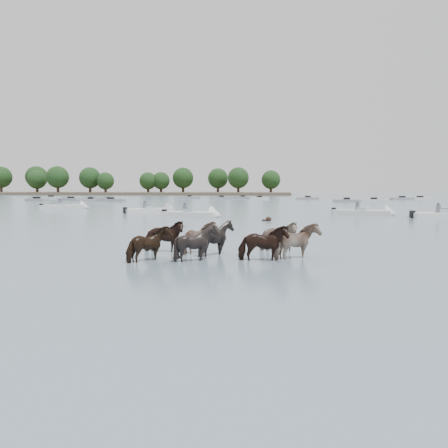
# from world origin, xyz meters

# --- Properties ---
(ground) EXTENTS (400.00, 400.00, 0.00)m
(ground) POSITION_xyz_m (0.00, 0.00, 0.00)
(ground) COLOR slate
(ground) RESTS_ON ground
(shoreline) EXTENTS (160.00, 30.00, 1.00)m
(shoreline) POSITION_xyz_m (-70.00, 150.00, 0.50)
(shoreline) COLOR #4C4233
(shoreline) RESTS_ON ground
(pony_herd) EXTENTS (6.86, 4.26, 1.48)m
(pony_herd) POSITION_xyz_m (2.47, 1.46, 0.53)
(pony_herd) COLOR black
(pony_herd) RESTS_ON ground
(swimming_pony) EXTENTS (0.72, 0.44, 0.44)m
(swimming_pony) POSITION_xyz_m (3.89, 19.21, 0.10)
(swimming_pony) COLOR black
(swimming_pony) RESTS_ON ground
(motorboat_a) EXTENTS (5.22, 4.47, 1.92)m
(motorboat_a) POSITION_xyz_m (-7.48, 28.84, 0.23)
(motorboat_a) COLOR silver
(motorboat_a) RESTS_ON ground
(motorboat_b) EXTENTS (5.48, 2.58, 1.92)m
(motorboat_b) POSITION_xyz_m (-2.07, 22.44, 0.23)
(motorboat_b) COLOR silver
(motorboat_b) RESTS_ON ground
(motorboat_c) EXTENTS (5.78, 3.35, 1.92)m
(motorboat_c) POSITION_xyz_m (13.14, 27.23, 0.23)
(motorboat_c) COLOR silver
(motorboat_c) RESTS_ON ground
(motorboat_f) EXTENTS (5.88, 2.53, 1.92)m
(motorboat_f) POSITION_xyz_m (-20.05, 35.98, 0.23)
(motorboat_f) COLOR silver
(motorboat_f) RESTS_ON ground
(distant_flotilla) EXTENTS (104.72, 29.28, 0.93)m
(distant_flotilla) POSITION_xyz_m (-0.23, 75.65, 0.26)
(distant_flotilla) COLOR silver
(distant_flotilla) RESTS_ON ground
(treeline) EXTENTS (150.74, 22.67, 11.52)m
(treeline) POSITION_xyz_m (-74.14, 149.49, 6.32)
(treeline) COLOR #382619
(treeline) RESTS_ON ground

